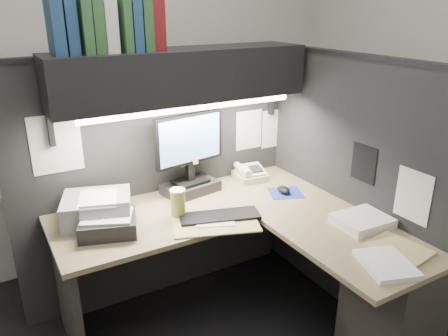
{
  "coord_description": "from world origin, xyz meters",
  "views": [
    {
      "loc": [
        -0.95,
        -1.61,
        1.89
      ],
      "look_at": [
        0.27,
        0.51,
        0.97
      ],
      "focal_mm": 35.0,
      "sensor_mm": 36.0,
      "label": 1
    }
  ],
  "objects_px": {
    "printer": "(97,209)",
    "overhead_shelf": "(182,75)",
    "monitor": "(190,162)",
    "coffee_cup": "(178,204)",
    "desk": "(293,278)",
    "notebook_stack": "(108,225)",
    "telephone": "(250,174)",
    "keyboard": "(220,216)"
  },
  "relations": [
    {
      "from": "printer",
      "to": "overhead_shelf",
      "type": "bearing_deg",
      "value": 25.4
    },
    {
      "from": "monitor",
      "to": "coffee_cup",
      "type": "relative_size",
      "value": 3.3
    },
    {
      "from": "desk",
      "to": "notebook_stack",
      "type": "relative_size",
      "value": 5.71
    },
    {
      "from": "desk",
      "to": "notebook_stack",
      "type": "xyz_separation_m",
      "value": [
        -0.87,
        0.51,
        0.33
      ]
    },
    {
      "from": "overhead_shelf",
      "to": "telephone",
      "type": "xyz_separation_m",
      "value": [
        0.51,
        0.01,
        -0.73
      ]
    },
    {
      "from": "desk",
      "to": "monitor",
      "type": "relative_size",
      "value": 3.22
    },
    {
      "from": "overhead_shelf",
      "to": "notebook_stack",
      "type": "xyz_separation_m",
      "value": [
        -0.57,
        -0.24,
        -0.73
      ]
    },
    {
      "from": "coffee_cup",
      "to": "desk",
      "type": "bearing_deg",
      "value": -46.62
    },
    {
      "from": "monitor",
      "to": "coffee_cup",
      "type": "xyz_separation_m",
      "value": [
        -0.21,
        -0.28,
        -0.13
      ]
    },
    {
      "from": "desk",
      "to": "telephone",
      "type": "bearing_deg",
      "value": 74.95
    },
    {
      "from": "monitor",
      "to": "keyboard",
      "type": "bearing_deg",
      "value": -101.79
    },
    {
      "from": "desk",
      "to": "overhead_shelf",
      "type": "height_order",
      "value": "overhead_shelf"
    },
    {
      "from": "desk",
      "to": "printer",
      "type": "height_order",
      "value": "printer"
    },
    {
      "from": "desk",
      "to": "notebook_stack",
      "type": "height_order",
      "value": "notebook_stack"
    },
    {
      "from": "monitor",
      "to": "keyboard",
      "type": "distance_m",
      "value": 0.46
    },
    {
      "from": "telephone",
      "to": "printer",
      "type": "bearing_deg",
      "value": -169.26
    },
    {
      "from": "keyboard",
      "to": "notebook_stack",
      "type": "distance_m",
      "value": 0.62
    },
    {
      "from": "notebook_stack",
      "to": "printer",
      "type": "bearing_deg",
      "value": 93.99
    },
    {
      "from": "printer",
      "to": "notebook_stack",
      "type": "height_order",
      "value": "printer"
    },
    {
      "from": "desk",
      "to": "coffee_cup",
      "type": "distance_m",
      "value": 0.77
    },
    {
      "from": "telephone",
      "to": "notebook_stack",
      "type": "bearing_deg",
      "value": -160.65
    },
    {
      "from": "telephone",
      "to": "coffee_cup",
      "type": "xyz_separation_m",
      "value": [
        -0.67,
        -0.27,
        0.04
      ]
    },
    {
      "from": "overhead_shelf",
      "to": "notebook_stack",
      "type": "height_order",
      "value": "overhead_shelf"
    },
    {
      "from": "coffee_cup",
      "to": "printer",
      "type": "height_order",
      "value": "coffee_cup"
    },
    {
      "from": "desk",
      "to": "printer",
      "type": "bearing_deg",
      "value": 142.56
    },
    {
      "from": "monitor",
      "to": "telephone",
      "type": "distance_m",
      "value": 0.49
    },
    {
      "from": "overhead_shelf",
      "to": "printer",
      "type": "xyz_separation_m",
      "value": [
        -0.59,
        -0.07,
        -0.7
      ]
    },
    {
      "from": "monitor",
      "to": "notebook_stack",
      "type": "bearing_deg",
      "value": -166.8
    },
    {
      "from": "overhead_shelf",
      "to": "coffee_cup",
      "type": "bearing_deg",
      "value": -123.22
    },
    {
      "from": "monitor",
      "to": "printer",
      "type": "xyz_separation_m",
      "value": [
        -0.63,
        -0.09,
        -0.14
      ]
    },
    {
      "from": "coffee_cup",
      "to": "keyboard",
      "type": "bearing_deg",
      "value": -35.3
    },
    {
      "from": "coffee_cup",
      "to": "notebook_stack",
      "type": "bearing_deg",
      "value": 177.59
    },
    {
      "from": "overhead_shelf",
      "to": "keyboard",
      "type": "height_order",
      "value": "overhead_shelf"
    },
    {
      "from": "coffee_cup",
      "to": "notebook_stack",
      "type": "height_order",
      "value": "coffee_cup"
    },
    {
      "from": "desk",
      "to": "keyboard",
      "type": "bearing_deg",
      "value": 127.33
    },
    {
      "from": "telephone",
      "to": "printer",
      "type": "xyz_separation_m",
      "value": [
        -1.09,
        -0.09,
        0.03
      ]
    },
    {
      "from": "printer",
      "to": "keyboard",
      "type": "bearing_deg",
      "value": -9.41
    },
    {
      "from": "keyboard",
      "to": "coffee_cup",
      "type": "relative_size",
      "value": 2.88
    },
    {
      "from": "keyboard",
      "to": "overhead_shelf",
      "type": "bearing_deg",
      "value": 111.73
    },
    {
      "from": "printer",
      "to": "coffee_cup",
      "type": "bearing_deg",
      "value": -5.39
    },
    {
      "from": "desk",
      "to": "notebook_stack",
      "type": "distance_m",
      "value": 1.07
    },
    {
      "from": "desk",
      "to": "telephone",
      "type": "xyz_separation_m",
      "value": [
        0.21,
        0.77,
        0.33
      ]
    }
  ]
}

